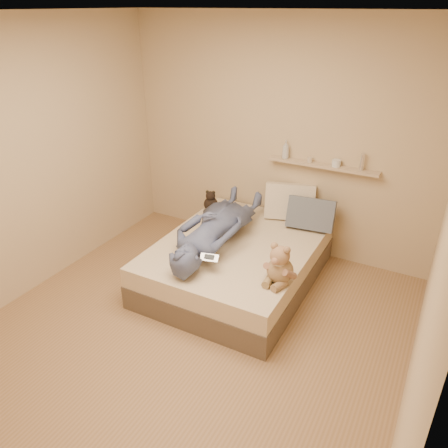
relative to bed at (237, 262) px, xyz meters
The scene contains 10 objects.
room 1.42m from the bed, 90.00° to the right, with size 3.80×3.80×3.80m.
bed is the anchor object (origin of this frame).
game_console 0.70m from the bed, 88.55° to the right, with size 0.18×0.11×0.06m.
teddy_bear 0.87m from the bed, 35.06° to the right, with size 0.32×0.31×0.39m.
dark_plush 0.91m from the bed, 138.16° to the left, with size 0.17×0.17×0.26m.
pillow_cream 0.97m from the bed, 73.37° to the left, with size 0.55×0.16×0.40m, color beige.
pillow_grey 0.96m from the bed, 51.82° to the left, with size 0.50×0.14×0.34m, color slate.
person 0.47m from the bed, 156.69° to the right, with size 0.59×1.61×0.39m, color #4F5A7D.
wall_shelf 1.38m from the bed, 58.82° to the left, with size 1.20×0.12×0.03m, color tan.
shelf_bottles 1.39m from the bed, 65.64° to the left, with size 0.90×0.10×0.20m.
Camera 1 is at (1.72, -2.56, 2.65)m, focal length 35.00 mm.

